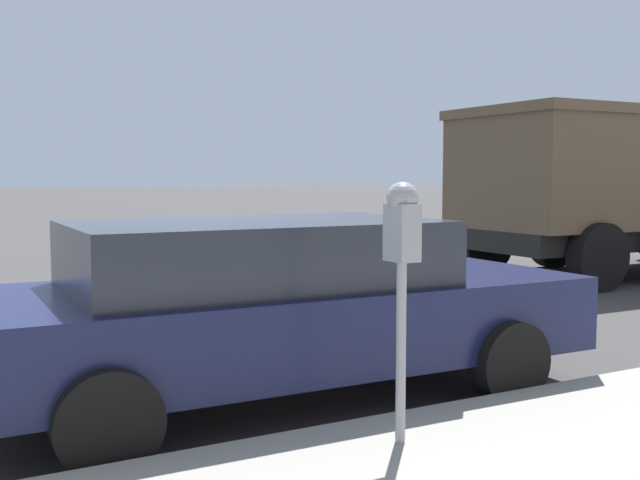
{
  "coord_description": "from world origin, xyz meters",
  "views": [
    {
      "loc": [
        -6.31,
        1.74,
        1.74
      ],
      "look_at": [
        -2.11,
        -0.54,
        1.33
      ],
      "focal_mm": 42.0,
      "sensor_mm": 36.0,
      "label": 1
    }
  ],
  "objects": [
    {
      "name": "parking_meter",
      "position": [
        -2.69,
        -0.77,
        1.33
      ],
      "size": [
        0.21,
        0.19,
        1.56
      ],
      "color": "gray",
      "rests_on": "sidewalk"
    },
    {
      "name": "dump_truck",
      "position": [
        2.75,
        -9.55,
        1.67
      ],
      "size": [
        2.9,
        6.63,
        3.08
      ],
      "rotation": [
        0.0,
        0.0,
        3.13
      ],
      "color": "black",
      "rests_on": "ground_plane"
    },
    {
      "name": "car_navy",
      "position": [
        -1.13,
        -0.66,
        0.75
      ],
      "size": [
        2.12,
        4.9,
        1.4
      ],
      "rotation": [
        0.0,
        0.0,
        3.13
      ],
      "color": "#14193D",
      "rests_on": "ground_plane"
    },
    {
      "name": "ground_plane",
      "position": [
        0.0,
        0.0,
        0.0
      ],
      "size": [
        220.0,
        220.0,
        0.0
      ],
      "primitive_type": "plane",
      "color": "#3D3A3A"
    }
  ]
}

